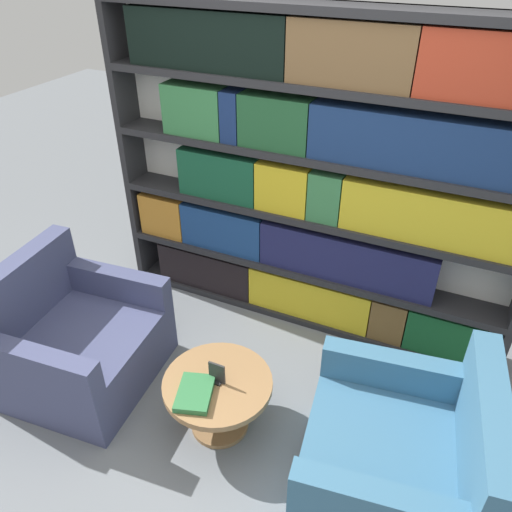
% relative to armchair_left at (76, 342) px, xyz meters
% --- Properties ---
extents(ground_plane, '(14.00, 14.00, 0.00)m').
position_rel_armchair_left_xyz_m(ground_plane, '(1.15, -0.08, -0.29)').
color(ground_plane, slate).
extents(bookshelf, '(2.94, 0.30, 2.25)m').
position_rel_armchair_left_xyz_m(bookshelf, '(1.16, 1.26, 0.83)').
color(bookshelf, silver).
rests_on(bookshelf, ground_plane).
extents(armchair_left, '(0.97, 1.02, 0.86)m').
position_rel_armchair_left_xyz_m(armchair_left, '(0.00, 0.00, 0.00)').
color(armchair_left, '#42476B').
rests_on(armchair_left, ground_plane).
extents(armchair_right, '(1.01, 1.06, 0.86)m').
position_rel_armchair_left_xyz_m(armchair_right, '(2.13, 0.01, 0.00)').
color(armchair_right, '#386684').
rests_on(armchair_right, ground_plane).
extents(coffee_table, '(0.65, 0.65, 0.39)m').
position_rel_armchair_left_xyz_m(coffee_table, '(1.07, 0.01, -0.01)').
color(coffee_table, olive).
rests_on(coffee_table, ground_plane).
extents(table_sign, '(0.10, 0.06, 0.14)m').
position_rel_armchair_left_xyz_m(table_sign, '(1.07, 0.01, 0.16)').
color(table_sign, black).
rests_on(table_sign, coffee_table).
extents(stray_book, '(0.26, 0.31, 0.04)m').
position_rel_armchair_left_xyz_m(stray_book, '(1.00, -0.13, 0.12)').
color(stray_book, '#2D703D').
rests_on(stray_book, coffee_table).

